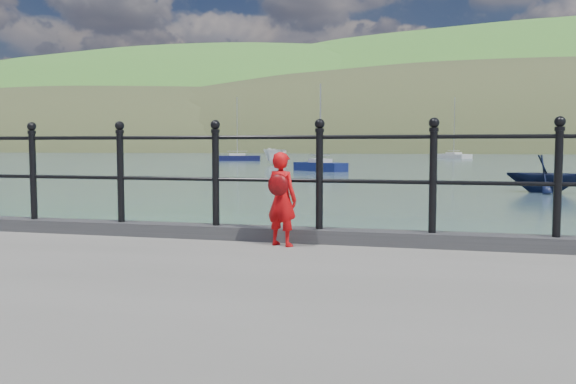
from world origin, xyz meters
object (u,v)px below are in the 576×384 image
(child, at_px, (281,198))
(sailboat_left, at_px, (237,158))
(railing, at_px, (266,167))
(launch_white, at_px, (276,156))
(sailboat_port, at_px, (320,167))
(sailboat_deep, at_px, (454,156))
(launch_navy, at_px, (545,174))

(child, bearing_deg, sailboat_left, -49.15)
(railing, bearing_deg, sailboat_left, 109.49)
(launch_white, distance_m, sailboat_left, 18.59)
(sailboat_port, xyz_separation_m, sailboat_left, (-17.81, 30.69, -0.00))
(launch_white, distance_m, sailboat_deep, 44.04)
(launch_white, relative_size, sailboat_port, 0.65)
(launch_white, relative_size, sailboat_left, 0.53)
(child, relative_size, launch_navy, 0.31)
(sailboat_left, bearing_deg, launch_navy, -72.33)
(sailboat_deep, distance_m, sailboat_left, 37.55)
(launch_white, height_order, sailboat_deep, sailboat_deep)
(launch_navy, xyz_separation_m, sailboat_left, (-31.87, 50.53, -0.49))
(launch_navy, bearing_deg, sailboat_left, 44.19)
(launch_navy, distance_m, sailboat_deep, 74.53)
(sailboat_port, height_order, sailboat_left, sailboat_left)
(sailboat_deep, relative_size, sailboat_left, 1.14)
(launch_navy, bearing_deg, sailboat_port, 47.25)
(launch_navy, height_order, sailboat_deep, sailboat_deep)
(railing, bearing_deg, launch_navy, 74.45)
(launch_white, bearing_deg, railing, -69.73)
(railing, height_order, launch_navy, railing)
(launch_navy, height_order, sailboat_left, sailboat_left)
(railing, height_order, sailboat_deep, sailboat_deep)
(railing, relative_size, launch_white, 3.85)
(sailboat_deep, bearing_deg, sailboat_port, -47.66)
(railing, relative_size, sailboat_port, 2.51)
(sailboat_deep, height_order, sailboat_left, sailboat_deep)
(launch_white, distance_m, launch_navy, 41.16)
(child, xyz_separation_m, sailboat_deep, (2.95, 96.91, -1.16))
(railing, height_order, sailboat_port, sailboat_port)
(launch_white, bearing_deg, child, -69.57)
(sailboat_port, bearing_deg, railing, -44.00)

